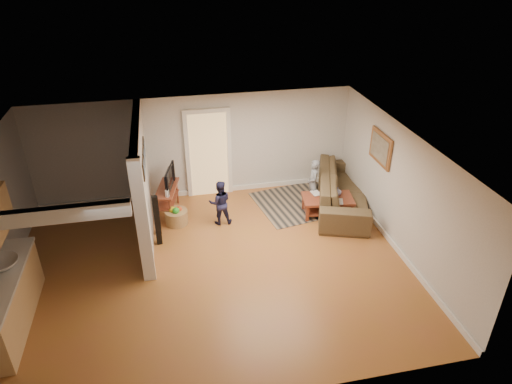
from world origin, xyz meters
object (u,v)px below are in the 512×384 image
Objects in this scene: child at (312,205)px; toddler at (221,222)px; toy_basket at (176,216)px; tv_console at (167,190)px; sofa at (341,204)px; speaker_left at (157,220)px; speaker_right at (157,215)px; coffee_table at (328,201)px.

child is 1.13× the size of toddler.
toy_basket is 3.21m from child.
tv_console reaches higher than child.
sofa is 2.41× the size of child.
toddler reaches higher than toy_basket.
sofa is 0.71m from child.
child is (3.60, 0.86, -0.56)m from speaker_left.
toddler is at bearing 112.66° from sofa.
speaker_right is at bearing 8.60° from toddler.
speaker_left is 1.09× the size of toddler.
toy_basket is 1.00m from toddler.
toy_basket is (0.40, 0.32, -0.28)m from speaker_right.
sofa is 4.11m from tv_console.
toddler is (-2.94, -0.20, 0.00)m from sofa.
speaker_right reaches higher than toy_basket.
tv_console is 1.20m from speaker_left.
tv_console is at bearing -86.03° from child.
speaker_left is 0.39m from speaker_right.
coffee_table is 2.44× the size of toy_basket.
coffee_table is at bearing 144.20° from sofa.
toddler is (-2.24, -0.34, 0.00)m from child.
child is (3.60, 0.49, -0.46)m from speaker_right.
speaker_left reaches higher than coffee_table.
sofa is 2.32× the size of coffee_table.
speaker_right is 0.58m from toy_basket.
tv_console reaches higher than coffee_table.
speaker_right is (-3.82, -0.00, 0.12)m from coffee_table.
speaker_left is (-0.26, -1.17, -0.04)m from tv_console.
toy_basket is at bearing 54.17° from speaker_left.
child is at bearing 97.41° from sofa.
coffee_table is 1.32× the size of speaker_right.
speaker_right is 1.45m from toddler.
speaker_left is 0.89m from toy_basket.
coffee_table is at bearing -9.80° from speaker_right.
coffee_table is 0.63m from child.
tv_console is 1.08× the size of toddler.
speaker_left is 3.75m from child.
coffee_table is 1.04× the size of child.
tv_console is 2.24× the size of toy_basket.
toddler is at bearing -17.66° from tv_console.
coffee_table is at bearing -5.27° from toy_basket.
speaker_left reaches higher than toddler.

